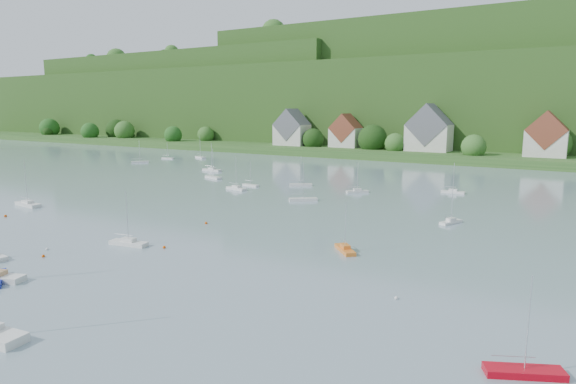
{
  "coord_description": "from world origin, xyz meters",
  "views": [
    {
      "loc": [
        56.24,
        -2.19,
        19.34
      ],
      "look_at": [
        10.03,
        75.0,
        4.0
      ],
      "focal_mm": 30.89,
      "sensor_mm": 36.0,
      "label": 1
    }
  ],
  "objects_px": {
    "near_sailboat_3": "(129,242)",
    "near_sailboat_5": "(345,249)",
    "near_sailboat_7": "(524,371)",
    "near_sailboat_6": "(28,204)"
  },
  "relations": [
    {
      "from": "near_sailboat_5",
      "to": "near_sailboat_7",
      "type": "height_order",
      "value": "near_sailboat_7"
    },
    {
      "from": "near_sailboat_3",
      "to": "near_sailboat_6",
      "type": "bearing_deg",
      "value": 157.17
    },
    {
      "from": "near_sailboat_5",
      "to": "near_sailboat_7",
      "type": "relative_size",
      "value": 0.9
    },
    {
      "from": "near_sailboat_5",
      "to": "near_sailboat_6",
      "type": "bearing_deg",
      "value": -130.03
    },
    {
      "from": "near_sailboat_6",
      "to": "near_sailboat_5",
      "type": "bearing_deg",
      "value": 7.49
    },
    {
      "from": "near_sailboat_3",
      "to": "near_sailboat_5",
      "type": "xyz_separation_m",
      "value": [
        27.8,
        12.97,
        -0.03
      ]
    },
    {
      "from": "near_sailboat_3",
      "to": "near_sailboat_5",
      "type": "bearing_deg",
      "value": 15.57
    },
    {
      "from": "near_sailboat_3",
      "to": "near_sailboat_5",
      "type": "distance_m",
      "value": 30.68
    },
    {
      "from": "near_sailboat_5",
      "to": "near_sailboat_3",
      "type": "bearing_deg",
      "value": -108.04
    },
    {
      "from": "near_sailboat_3",
      "to": "near_sailboat_5",
      "type": "height_order",
      "value": "near_sailboat_3"
    }
  ]
}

